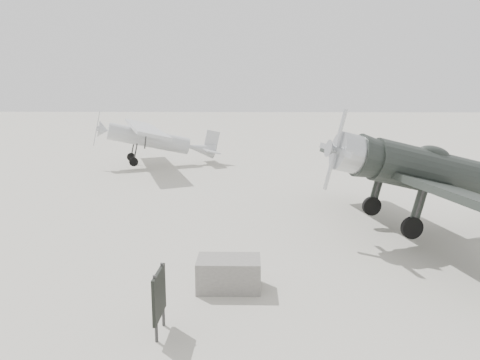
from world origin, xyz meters
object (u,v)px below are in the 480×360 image
object	(u,v)px
lowwing_monoplane	(444,176)
equipment_block	(229,274)
highwing_monoplane	(154,136)
sign_board	(159,295)

from	to	relation	value
lowwing_monoplane	equipment_block	size ratio (longest dim) A/B	7.75
highwing_monoplane	equipment_block	xyz separation A→B (m)	(5.42, -17.51, -1.45)
lowwing_monoplane	highwing_monoplane	world-z (taller)	lowwing_monoplane
highwing_monoplane	sign_board	xyz separation A→B (m)	(4.21, -19.61, -1.04)
lowwing_monoplane	equipment_block	xyz separation A→B (m)	(-6.55, -4.25, -1.58)
lowwing_monoplane	sign_board	xyz separation A→B (m)	(-7.76, -6.35, -1.16)
highwing_monoplane	equipment_block	bearing A→B (deg)	-91.41
sign_board	equipment_block	bearing A→B (deg)	61.54
lowwing_monoplane	highwing_monoplane	size ratio (longest dim) A/B	1.12
highwing_monoplane	sign_board	bearing A→B (deg)	-96.49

